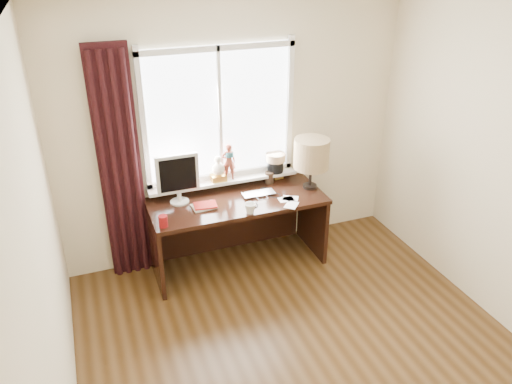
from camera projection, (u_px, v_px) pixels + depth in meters
name	position (u px, v px, depth m)	size (l,w,h in m)	color
floor	(319.00, 376.00, 3.83)	(3.50, 4.00, 0.00)	#53371B
ceiling	(348.00, 22.00, 2.65)	(3.50, 4.00, 0.00)	white
wall_back	(234.00, 132.00, 4.91)	(3.50, 2.60, 0.00)	beige
wall_left	(43.00, 290.00, 2.69)	(4.00, 2.60, 0.00)	beige
laptop	(259.00, 194.00, 4.89)	(0.32, 0.21, 0.03)	silver
mug	(250.00, 208.00, 4.55)	(0.11, 0.10, 0.11)	white
red_cup	(163.00, 221.00, 4.34)	(0.08, 0.08, 0.10)	maroon
window	(222.00, 135.00, 4.82)	(1.52, 0.20, 1.40)	white
curtain	(120.00, 169.00, 4.56)	(0.38, 0.09, 2.25)	black
desk	(235.00, 217.00, 5.01)	(1.70, 0.70, 0.75)	black
monitor	(178.00, 176.00, 4.64)	(0.40, 0.18, 0.49)	beige
notebook_stack	(205.00, 206.00, 4.67)	(0.24, 0.18, 0.03)	beige
brush_holder	(269.00, 178.00, 5.11)	(0.09, 0.09, 0.25)	black
icon_frame	(279.00, 173.00, 5.19)	(0.10, 0.03, 0.13)	gold
table_lamp	(312.00, 154.00, 4.88)	(0.35, 0.35, 0.52)	black
loose_papers	(289.00, 201.00, 4.79)	(0.23, 0.31, 0.00)	white
desk_cables	(262.00, 198.00, 4.83)	(0.44, 0.40, 0.01)	black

